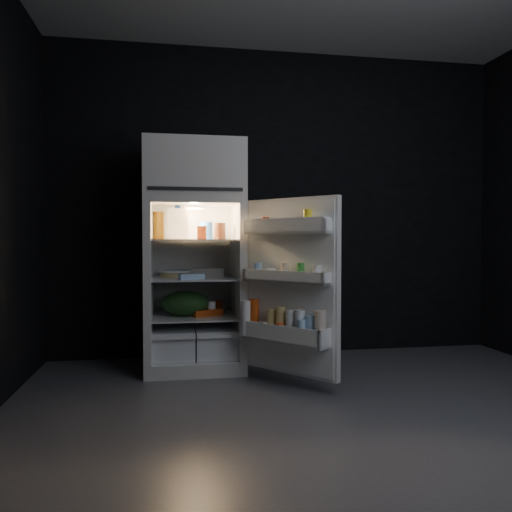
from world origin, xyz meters
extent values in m
cube|color=#56565B|center=(0.00, 0.00, 0.00)|extent=(4.00, 3.40, 0.00)
cube|color=black|center=(0.00, 1.70, 1.35)|extent=(4.00, 0.00, 2.70)
cube|color=silver|center=(-0.79, 1.30, 0.05)|extent=(0.76, 0.70, 0.10)
cube|color=silver|center=(-1.14, 1.30, 0.70)|extent=(0.05, 0.70, 1.20)
cube|color=silver|center=(-0.43, 1.30, 0.70)|extent=(0.05, 0.70, 1.20)
cube|color=white|center=(-0.79, 1.62, 0.70)|extent=(0.66, 0.05, 1.20)
cube|color=silver|center=(-0.79, 1.30, 1.33)|extent=(0.76, 0.70, 0.06)
cube|color=silver|center=(-0.79, 1.30, 1.57)|extent=(0.76, 0.70, 0.42)
cube|color=black|center=(-0.79, 0.95, 1.39)|extent=(0.68, 0.01, 0.02)
cube|color=white|center=(-1.11, 1.28, 0.70)|extent=(0.01, 0.65, 1.20)
cube|color=white|center=(-0.46, 1.28, 0.70)|extent=(0.01, 0.65, 1.20)
cube|color=white|center=(-0.79, 1.28, 1.30)|extent=(0.66, 0.65, 0.01)
cube|color=white|center=(-0.79, 1.28, 0.10)|extent=(0.66, 0.65, 0.01)
cube|color=white|center=(-0.79, 1.28, 1.02)|extent=(0.65, 0.63, 0.01)
cube|color=white|center=(-0.79, 1.28, 0.72)|extent=(0.65, 0.63, 0.01)
cube|color=white|center=(-0.79, 1.28, 0.42)|extent=(0.65, 0.63, 0.01)
cube|color=white|center=(-0.95, 1.30, 0.22)|extent=(0.32, 0.59, 0.22)
cube|color=white|center=(-0.62, 1.30, 0.22)|extent=(0.32, 0.59, 0.22)
cube|color=white|center=(-0.95, 0.97, 0.31)|extent=(0.32, 0.02, 0.03)
cube|color=white|center=(-0.62, 0.97, 0.31)|extent=(0.32, 0.02, 0.03)
cube|color=#FFE5B2|center=(-0.79, 1.23, 1.28)|extent=(0.14, 0.14, 0.02)
cube|color=silver|center=(-0.14, 0.68, 0.70)|extent=(0.53, 0.61, 1.22)
cube|color=white|center=(-0.16, 0.66, 0.70)|extent=(0.47, 0.55, 1.18)
cube|color=white|center=(-0.20, 0.63, 1.07)|extent=(0.51, 0.58, 0.02)
cube|color=white|center=(-0.22, 0.61, 1.11)|extent=(0.45, 0.53, 0.10)
cube|color=white|center=(0.02, 0.38, 1.11)|extent=(0.08, 0.07, 0.10)
cube|color=white|center=(-0.41, 0.88, 1.11)|extent=(0.08, 0.07, 0.10)
cube|color=white|center=(-0.20, 0.63, 0.73)|extent=(0.51, 0.58, 0.02)
cube|color=white|center=(-0.23, 0.60, 0.77)|extent=(0.45, 0.53, 0.09)
cube|color=white|center=(0.01, 0.38, 0.77)|extent=(0.09, 0.08, 0.09)
cube|color=white|center=(-0.41, 0.88, 0.77)|extent=(0.09, 0.08, 0.09)
cube|color=white|center=(-0.21, 0.61, 0.33)|extent=(0.55, 0.61, 0.02)
cube|color=white|center=(-0.26, 0.58, 0.38)|extent=(0.45, 0.53, 0.13)
cube|color=white|center=(0.00, 0.36, 0.38)|extent=(0.12, 0.11, 0.13)
cube|color=white|center=(-0.43, 0.87, 0.38)|extent=(0.12, 0.11, 0.13)
cube|color=white|center=(-0.20, 0.63, 1.16)|extent=(0.49, 0.56, 0.02)
cylinder|color=yellow|center=(-0.08, 0.49, 1.15)|extent=(0.08, 0.08, 0.14)
cylinder|color=white|center=(-0.17, 0.60, 1.12)|extent=(0.08, 0.08, 0.09)
cylinder|color=#CF4618|center=(-0.31, 0.77, 1.13)|extent=(0.08, 0.08, 0.10)
cylinder|color=silver|center=(-0.03, 0.43, 0.80)|extent=(0.08, 0.08, 0.11)
cylinder|color=#338C33|center=(-0.12, 0.53, 0.81)|extent=(0.07, 0.07, 0.12)
cylinder|color=beige|center=(-0.20, 0.63, 0.81)|extent=(0.08, 0.08, 0.12)
cylinder|color=#8CB4D9|center=(-0.28, 0.72, 0.78)|extent=(0.08, 0.08, 0.08)
cylinder|color=#8CB4D9|center=(-0.35, 0.81, 0.80)|extent=(0.08, 0.08, 0.11)
cylinder|color=beige|center=(-0.02, 0.39, 0.45)|extent=(0.11, 0.11, 0.23)
cylinder|color=#8CB4D9|center=(-0.07, 0.45, 0.43)|extent=(0.08, 0.08, 0.19)
cylinder|color=silver|center=(-0.12, 0.51, 0.45)|extent=(0.10, 0.10, 0.22)
cylinder|color=silver|center=(-0.18, 0.57, 0.44)|extent=(0.09, 0.09, 0.21)
cylinder|color=tan|center=(-0.23, 0.63, 0.45)|extent=(0.10, 0.10, 0.22)
cylinder|color=tan|center=(-0.28, 0.69, 0.44)|extent=(0.10, 0.10, 0.20)
cylinder|color=#BC4010|center=(-0.38, 0.81, 0.47)|extent=(0.10, 0.10, 0.26)
cylinder|color=#8CB4D9|center=(-0.13, 0.45, 0.42)|extent=(0.08, 0.08, 0.16)
cylinder|color=#CF4618|center=(-0.25, 0.59, 0.40)|extent=(0.08, 0.08, 0.12)
cylinder|color=white|center=(-0.34, 0.70, 0.40)|extent=(0.08, 0.08, 0.11)
cylinder|color=white|center=(-0.44, 0.82, 0.46)|extent=(0.10, 0.10, 0.25)
cylinder|color=white|center=(-0.38, 0.81, 0.58)|extent=(0.05, 0.05, 0.02)
cube|color=white|center=(-0.91, 1.30, 1.15)|extent=(0.16, 0.16, 0.24)
cylinder|color=#2153B3|center=(-0.69, 1.35, 1.10)|extent=(0.13, 0.13, 0.14)
cylinder|color=black|center=(-0.58, 1.25, 1.09)|extent=(0.09, 0.09, 0.13)
cylinder|color=orange|center=(-1.06, 1.38, 1.14)|extent=(0.11, 0.11, 0.22)
cube|color=#CF4618|center=(-0.73, 1.13, 1.08)|extent=(0.07, 0.06, 0.10)
cube|color=gray|center=(-0.68, 1.27, 0.76)|extent=(0.28, 0.15, 0.07)
cylinder|color=tan|center=(-0.92, 1.37, 0.75)|extent=(0.33, 0.33, 0.04)
cube|color=#8CB4D9|center=(-0.82, 1.08, 0.75)|extent=(0.20, 0.14, 0.04)
cube|color=beige|center=(-0.64, 1.39, 0.75)|extent=(0.14, 0.12, 0.05)
ellipsoid|color=#193815|center=(-0.85, 1.25, 0.52)|extent=(0.43, 0.38, 0.20)
cube|color=#BC4010|center=(-0.69, 1.24, 0.45)|extent=(0.27, 0.21, 0.05)
cylinder|color=#BC4010|center=(-0.58, 1.43, 0.47)|extent=(0.09, 0.09, 0.09)
cylinder|color=white|center=(-0.55, 1.45, 0.47)|extent=(0.07, 0.07, 0.09)
camera|label=1|loc=(-0.97, -2.69, 1.02)|focal=35.00mm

